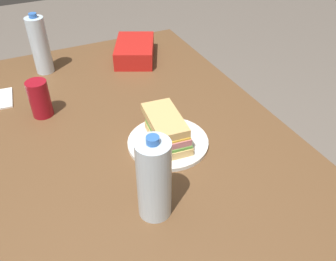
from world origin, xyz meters
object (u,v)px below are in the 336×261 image
object	(u,v)px
paper_plate	(168,142)
chip_bag	(135,51)
soda_can_red	(40,99)
dining_table	(117,177)
water_bottle_tall	(40,45)
water_bottle_spare	(154,179)
sandwich	(167,129)

from	to	relation	value
paper_plate	chip_bag	size ratio (longest dim) A/B	1.03
chip_bag	soda_can_red	bearing A→B (deg)	145.92
dining_table	chip_bag	world-z (taller)	chip_bag
chip_bag	water_bottle_tall	world-z (taller)	water_bottle_tall
water_bottle_spare	water_bottle_tall	bearing A→B (deg)	7.88
sandwich	dining_table	bearing A→B (deg)	83.43
water_bottle_tall	water_bottle_spare	xyz separation A→B (m)	(-0.82, -0.11, -0.00)
dining_table	chip_bag	size ratio (longest dim) A/B	6.61
paper_plate	water_bottle_spare	bearing A→B (deg)	147.69
paper_plate	water_bottle_tall	xyz separation A→B (m)	(0.61, 0.25, 0.10)
paper_plate	water_bottle_tall	bearing A→B (deg)	22.11
soda_can_red	water_bottle_spare	world-z (taller)	water_bottle_spare
sandwich	paper_plate	bearing A→B (deg)	-158.78
sandwich	water_bottle_spare	bearing A→B (deg)	148.45
soda_can_red	chip_bag	size ratio (longest dim) A/B	0.53
chip_bag	water_bottle_spare	distance (m)	0.81
chip_bag	water_bottle_tall	bearing A→B (deg)	107.65
paper_plate	sandwich	xyz separation A→B (m)	(0.00, 0.00, 0.05)
dining_table	sandwich	distance (m)	0.21
dining_table	sandwich	world-z (taller)	sandwich
paper_plate	sandwich	distance (m)	0.05
sandwich	water_bottle_spare	xyz separation A→B (m)	(-0.21, 0.13, 0.05)
soda_can_red	water_bottle_spare	xyz separation A→B (m)	(-0.52, -0.17, 0.05)
paper_plate	sandwich	size ratio (longest dim) A/B	1.25
chip_bag	sandwich	bearing A→B (deg)	-166.62
sandwich	soda_can_red	distance (m)	0.43
soda_can_red	water_bottle_spare	size ratio (longest dim) A/B	0.54
dining_table	water_bottle_spare	distance (m)	0.31
paper_plate	soda_can_red	xyz separation A→B (m)	(0.31, 0.31, 0.05)
paper_plate	sandwich	world-z (taller)	sandwich
dining_table	water_bottle_spare	xyz separation A→B (m)	(-0.23, -0.03, 0.20)
sandwich	water_bottle_spare	size ratio (longest dim) A/B	0.84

